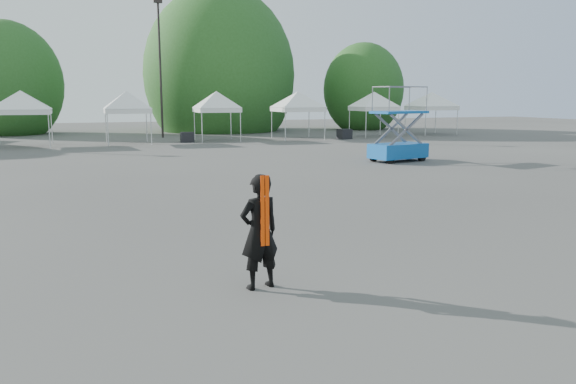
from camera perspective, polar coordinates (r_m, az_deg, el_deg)
name	(u,v)px	position (r m, az deg, el deg)	size (l,w,h in m)	color
ground	(232,255)	(10.64, -5.70, -6.41)	(120.00, 120.00, 0.00)	#474442
light_pole_east	(160,61)	(42.35, -12.87, 12.88)	(0.60, 0.25, 9.80)	black
tree_mid_w	(6,84)	(50.23, -26.74, 9.74)	(4.16, 4.16, 6.33)	#382314
tree_mid_e	(220,75)	(50.28, -6.95, 11.72)	(5.12, 5.12, 7.79)	#382314
tree_far_e	(363,90)	(52.93, 7.65, 10.28)	(3.84, 3.84, 5.84)	#382314
tent_d	(20,95)	(37.13, -25.54, 8.89)	(4.55, 4.55, 3.88)	silver
tent_e	(127,95)	(37.10, -16.08, 9.44)	(3.91, 3.91, 3.88)	silver
tent_f	(216,95)	(38.47, -7.28, 9.73)	(3.94, 3.94, 3.88)	silver
tent_g	(298,95)	(40.04, 1.00, 9.79)	(4.41, 4.41, 3.88)	silver
tent_h	(374,95)	(42.73, 8.74, 9.67)	(4.07, 4.07, 3.88)	silver
tent_extra_8	(432,96)	(46.33, 14.40, 9.47)	(4.37, 4.37, 3.88)	silver
man	(259,232)	(8.60, -2.93, -4.05)	(0.73, 0.57, 1.79)	black
scissor_lift	(399,124)	(26.32, 11.20, 6.80)	(2.87, 1.88, 3.41)	#0B4C9A
crate_mid	(187,137)	(37.58, -10.21, 5.50)	(0.86, 0.67, 0.67)	black
crate_east	(344,134)	(40.12, 5.75, 5.88)	(0.91, 0.70, 0.70)	black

